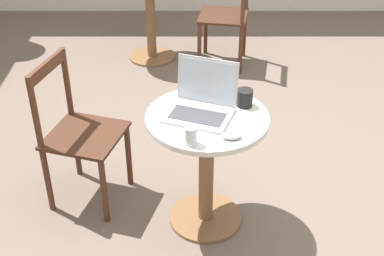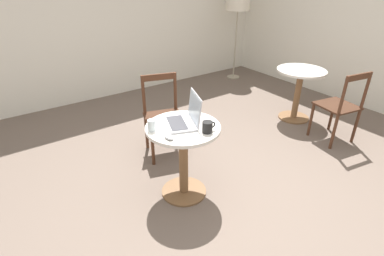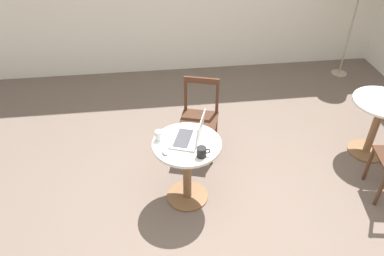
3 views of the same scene
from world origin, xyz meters
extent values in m
plane|color=#66564C|center=(0.00, 0.00, 0.00)|extent=(16.00, 16.00, 0.00)
cylinder|color=brown|center=(-0.23, 0.36, 0.01)|extent=(0.43, 0.43, 0.02)
cylinder|color=brown|center=(-0.23, 0.36, 0.36)|extent=(0.08, 0.08, 0.67)
cylinder|color=silver|center=(-0.23, 0.36, 0.71)|extent=(0.66, 0.66, 0.03)
cylinder|color=brown|center=(1.99, 0.82, 0.01)|extent=(0.43, 0.43, 0.02)
cylinder|color=brown|center=(1.99, 0.82, 0.36)|extent=(0.08, 0.08, 0.67)
cylinder|color=silver|center=(1.99, 0.82, 0.71)|extent=(0.66, 0.66, 0.03)
cylinder|color=#472819|center=(0.10, 0.84, 0.22)|extent=(0.04, 0.04, 0.45)
cylinder|color=#472819|center=(-0.25, 0.95, 0.22)|extent=(0.04, 0.04, 0.45)
cylinder|color=#472819|center=(0.21, 1.19, 0.22)|extent=(0.04, 0.04, 0.45)
cylinder|color=#472819|center=(-0.14, 1.30, 0.22)|extent=(0.04, 0.04, 0.45)
cube|color=#3C2215|center=(-0.02, 1.07, 0.46)|extent=(0.52, 0.52, 0.02)
cylinder|color=#472819|center=(0.21, 1.19, 0.69)|extent=(0.04, 0.04, 0.44)
cylinder|color=#472819|center=(-0.14, 1.30, 0.69)|extent=(0.04, 0.04, 0.44)
cube|color=#472819|center=(0.03, 1.24, 0.88)|extent=(0.39, 0.14, 0.07)
cylinder|color=#472819|center=(1.72, 0.38, 0.22)|extent=(0.04, 0.04, 0.45)
cylinder|color=#472819|center=(1.66, 0.02, 0.22)|extent=(0.04, 0.04, 0.45)
cylinder|color=#9E937F|center=(2.51, 2.71, 0.01)|extent=(0.25, 0.25, 0.02)
cylinder|color=#9E937F|center=(2.51, 2.71, 0.64)|extent=(0.02, 0.02, 1.26)
cube|color=#B7B7BC|center=(-0.24, 0.41, 0.73)|extent=(0.35, 0.40, 0.02)
cube|color=#38383D|center=(-0.26, 0.41, 0.74)|extent=(0.23, 0.31, 0.00)
cube|color=#B7B7BC|center=(-0.11, 0.36, 0.87)|extent=(0.15, 0.33, 0.25)
cube|color=silver|center=(-0.12, 0.36, 0.87)|extent=(0.13, 0.30, 0.23)
ellipsoid|color=#B7B7BC|center=(-0.44, 0.25, 0.74)|extent=(0.06, 0.10, 0.03)
cylinder|color=black|center=(-0.13, 0.16, 0.77)|extent=(0.09, 0.09, 0.10)
torus|color=black|center=(-0.07, 0.16, 0.78)|extent=(0.05, 0.01, 0.05)
cylinder|color=silver|center=(-0.49, 0.45, 0.77)|extent=(0.07, 0.07, 0.10)
camera|label=1|loc=(-2.62, 0.44, 2.21)|focal=50.00mm
camera|label=2|loc=(-1.48, -1.56, 1.92)|focal=28.00mm
camera|label=3|loc=(-0.52, -2.34, 2.93)|focal=35.00mm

